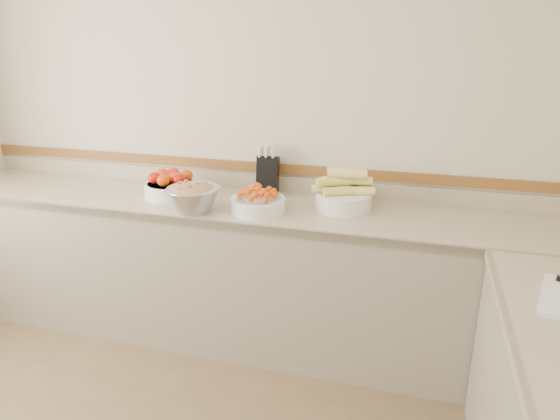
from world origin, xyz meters
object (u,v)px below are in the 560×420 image
(knife_block, at_px, (268,175))
(tomato_bowl, at_px, (170,185))
(cherry_tomato_bowl, at_px, (258,202))
(corn_bowl, at_px, (343,195))
(rhubarb_bowl, at_px, (194,197))

(knife_block, height_order, tomato_bowl, knife_block)
(knife_block, height_order, cherry_tomato_bowl, knife_block)
(tomato_bowl, height_order, corn_bowl, corn_bowl)
(knife_block, relative_size, corn_bowl, 0.88)
(cherry_tomato_bowl, distance_m, rhubarb_bowl, 0.36)
(rhubarb_bowl, bearing_deg, corn_bowl, 19.28)
(corn_bowl, bearing_deg, rhubarb_bowl, -160.72)
(knife_block, distance_m, corn_bowl, 0.52)
(corn_bowl, height_order, rhubarb_bowl, corn_bowl)
(knife_block, bearing_deg, corn_bowl, -16.49)
(cherry_tomato_bowl, bearing_deg, corn_bowl, 21.45)
(knife_block, relative_size, tomato_bowl, 0.99)
(corn_bowl, bearing_deg, knife_block, 163.51)
(cherry_tomato_bowl, relative_size, rhubarb_bowl, 1.03)
(tomato_bowl, relative_size, rhubarb_bowl, 1.06)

